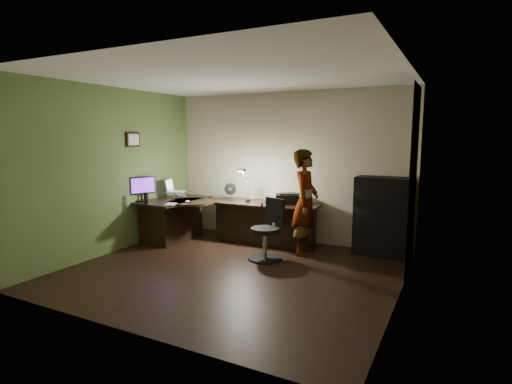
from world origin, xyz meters
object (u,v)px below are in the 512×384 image
at_px(desk_right, 264,223).
at_px(desk_left, 174,220).
at_px(office_chair, 265,230).
at_px(person, 305,202).
at_px(cabinet, 382,217).
at_px(monitor, 141,192).

bearing_deg(desk_right, desk_left, -162.60).
bearing_deg(office_chair, person, 73.47).
xyz_separation_m(desk_right, cabinet, (2.01, 0.22, 0.27)).
xyz_separation_m(monitor, office_chair, (2.36, 0.15, -0.45)).
xyz_separation_m(desk_left, desk_right, (1.57, 0.55, -0.01)).
bearing_deg(cabinet, desk_left, -166.36).
relative_size(cabinet, office_chair, 1.34).
xyz_separation_m(desk_left, cabinet, (3.58, 0.77, 0.25)).
bearing_deg(cabinet, desk_right, -172.12).
height_order(monitor, office_chair, monitor).
relative_size(desk_right, person, 1.15).
height_order(desk_left, desk_right, desk_left).
xyz_separation_m(desk_right, monitor, (-1.92, -0.99, 0.56)).
bearing_deg(office_chair, desk_right, 138.46).
bearing_deg(desk_right, person, -18.72).
height_order(cabinet, person, person).
distance_m(desk_left, office_chair, 2.04).
bearing_deg(desk_left, cabinet, 13.43).
bearing_deg(cabinet, office_chair, -144.17).
relative_size(desk_right, office_chair, 2.07).
distance_m(desk_left, cabinet, 3.67).
xyz_separation_m(monitor, person, (2.80, 0.72, -0.07)).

